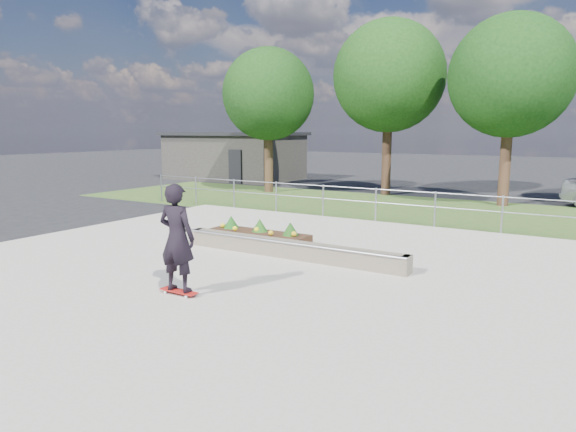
{
  "coord_description": "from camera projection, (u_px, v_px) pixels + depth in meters",
  "views": [
    {
      "loc": [
        6.43,
        -8.66,
        3.08
      ],
      "look_at": [
        0.2,
        1.5,
        1.1
      ],
      "focal_mm": 32.0,
      "sensor_mm": 36.0,
      "label": 1
    }
  ],
  "objects": [
    {
      "name": "tree_far_left",
      "position": [
        268.0,
        95.0,
        25.37
      ],
      "size": [
        4.55,
        4.55,
        7.15
      ],
      "color": "#342214",
      "rests_on": "ground"
    },
    {
      "name": "tree_mid_right",
      "position": [
        511.0,
        76.0,
        20.48
      ],
      "size": [
        4.9,
        4.9,
        7.7
      ],
      "color": "#372116",
      "rests_on": "ground"
    },
    {
      "name": "tree_mid_left",
      "position": [
        389.0,
        76.0,
        24.09
      ],
      "size": [
        5.25,
        5.25,
        8.25
      ],
      "color": "black",
      "rests_on": "ground"
    },
    {
      "name": "building",
      "position": [
        234.0,
        155.0,
        33.21
      ],
      "size": [
        8.4,
        5.4,
        3.0
      ],
      "color": "#2B2926",
      "rests_on": "ground"
    },
    {
      "name": "grass_verge",
      "position": [
        409.0,
        209.0,
        20.35
      ],
      "size": [
        30.0,
        8.0,
        0.02
      ],
      "primitive_type": "cube",
      "color": "#314A1D",
      "rests_on": "ground"
    },
    {
      "name": "concrete_slab",
      "position": [
        244.0,
        274.0,
        11.1
      ],
      "size": [
        15.0,
        15.0,
        0.06
      ],
      "primitive_type": "cube",
      "color": "#9E998C",
      "rests_on": "ground"
    },
    {
      "name": "planter_bed",
      "position": [
        256.0,
        235.0,
        14.15
      ],
      "size": [
        3.0,
        1.2,
        0.61
      ],
      "color": "black",
      "rests_on": "concrete_slab"
    },
    {
      "name": "grind_ledge",
      "position": [
        289.0,
        249.0,
        12.38
      ],
      "size": [
        6.0,
        0.44,
        0.43
      ],
      "color": "brown",
      "rests_on": "concrete_slab"
    },
    {
      "name": "ground",
      "position": [
        244.0,
        275.0,
        11.11
      ],
      "size": [
        120.0,
        120.0,
        0.0
      ],
      "primitive_type": "plane",
      "color": "black",
      "rests_on": "ground"
    },
    {
      "name": "skateboarder",
      "position": [
        177.0,
        238.0,
        9.4
      ],
      "size": [
        0.8,
        0.56,
        2.09
      ],
      "color": "silver",
      "rests_on": "concrete_slab"
    },
    {
      "name": "fence",
      "position": [
        376.0,
        200.0,
        17.29
      ],
      "size": [
        20.06,
        0.06,
        1.2
      ],
      "color": "gray",
      "rests_on": "ground"
    }
  ]
}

